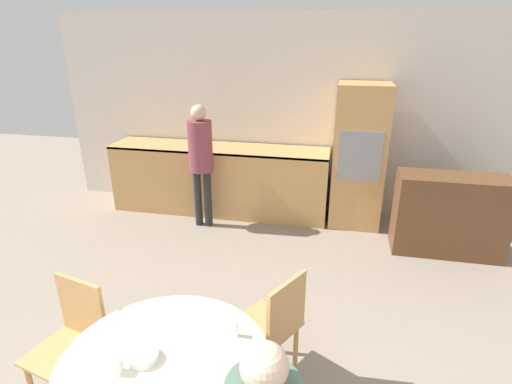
{
  "coord_description": "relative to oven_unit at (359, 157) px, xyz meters",
  "views": [
    {
      "loc": [
        0.58,
        -0.36,
        2.32
      ],
      "look_at": [
        -0.07,
        2.73,
        1.08
      ],
      "focal_mm": 28.0,
      "sensor_mm": 36.0,
      "label": 1
    }
  ],
  "objects": [
    {
      "name": "wall_back",
      "position": [
        -0.85,
        0.34,
        0.4
      ],
      "size": [
        6.59,
        0.05,
        2.6
      ],
      "color": "silver",
      "rests_on": "ground_plane"
    },
    {
      "name": "kitchen_counter",
      "position": [
        -1.82,
        -0.01,
        -0.42
      ],
      "size": [
        2.94,
        0.6,
        0.93
      ],
      "color": "tan",
      "rests_on": "ground_plane"
    },
    {
      "name": "oven_unit",
      "position": [
        0.0,
        0.0,
        0.0
      ],
      "size": [
        0.63,
        0.59,
        1.79
      ],
      "color": "tan",
      "rests_on": "ground_plane"
    },
    {
      "name": "sideboard",
      "position": [
        1.0,
        -0.58,
        -0.44
      ],
      "size": [
        1.17,
        0.45,
        0.91
      ],
      "color": "brown",
      "rests_on": "ground_plane"
    },
    {
      "name": "chair_far_left",
      "position": [
        -1.85,
        -3.19,
        -0.4
      ],
      "size": [
        0.48,
        0.48,
        0.87
      ],
      "rotation": [
        0.0,
        0.0,
        6.04
      ],
      "color": "tan",
      "rests_on": "ground_plane"
    },
    {
      "name": "chair_far_right",
      "position": [
        -0.6,
        -2.8,
        -0.4
      ],
      "size": [
        0.54,
        0.54,
        0.87
      ],
      "rotation": [
        0.0,
        0.0,
        4.2
      ],
      "color": "tan",
      "rests_on": "ground_plane"
    },
    {
      "name": "person_standing",
      "position": [
        -1.9,
        -0.49,
        0.08
      ],
      "size": [
        0.3,
        0.3,
        1.56
      ],
      "color": "#262628",
      "rests_on": "ground_plane"
    },
    {
      "name": "cup",
      "position": [
        -1.27,
        -3.6,
        -0.13
      ],
      "size": [
        0.06,
        0.06,
        0.08
      ],
      "color": "white",
      "rests_on": "dining_table"
    },
    {
      "name": "bowl_near",
      "position": [
        -1.19,
        -3.49,
        -0.15
      ],
      "size": [
        0.17,
        0.17,
        0.04
      ],
      "color": "white",
      "rests_on": "dining_table"
    },
    {
      "name": "salt_shaker",
      "position": [
        -0.75,
        -3.22,
        -0.13
      ],
      "size": [
        0.03,
        0.03,
        0.09
      ],
      "color": "white",
      "rests_on": "dining_table"
    }
  ]
}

